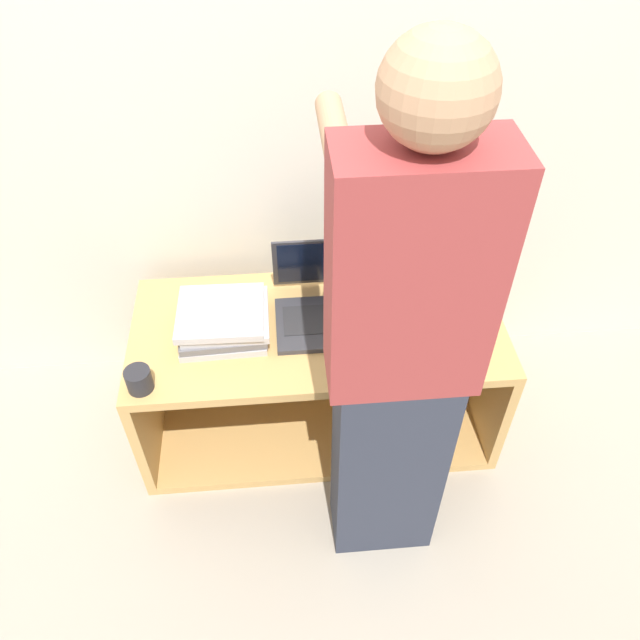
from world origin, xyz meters
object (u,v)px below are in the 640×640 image
laptop_stack_left (223,320)px  mug (139,380)px  laptop_open (316,303)px  person (400,360)px  laptop_stack_right (410,300)px

laptop_stack_left → mug: laptop_stack_left is taller
laptop_open → person: bearing=-72.0°
person → laptop_stack_right: bearing=73.3°
laptop_open → laptop_stack_left: size_ratio=1.13×
laptop_stack_left → mug: bearing=-138.1°
laptop_stack_left → laptop_stack_right: (0.67, 0.00, 0.04)m
laptop_stack_left → person: 0.78m
laptop_stack_left → person: person is taller
laptop_open → laptop_stack_right: size_ratio=1.10×
laptop_stack_left → person: (0.52, -0.50, 0.29)m
laptop_open → laptop_stack_right: bearing=-9.4°
laptop_open → mug: laptop_open is taller
laptop_stack_left → mug: size_ratio=3.72×
laptop_stack_right → mug: 0.97m
laptop_open → person: (0.18, -0.56, 0.29)m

